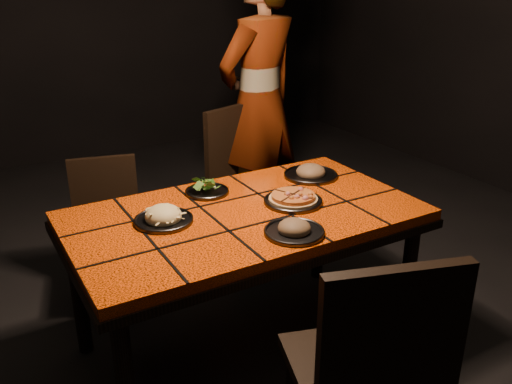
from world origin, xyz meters
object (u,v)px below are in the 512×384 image
chair_far_left (108,221)px  plate_pasta (163,217)px  dining_table (245,226)px  plate_pizza (293,199)px  chair_far_right (243,172)px  diner (259,104)px  chair_near (372,367)px

chair_far_left → plate_pasta: plate_pasta is taller
chair_far_left → plate_pasta: bearing=-70.5°
plate_pasta → dining_table: bearing=-11.8°
plate_pizza → plate_pasta: size_ratio=1.19×
dining_table → chair_far_left: size_ratio=1.97×
chair_far_left → plate_pizza: (0.69, -0.84, 0.30)m
dining_table → plate_pasta: 0.39m
dining_table → chair_far_left: 0.94m
chair_far_right → chair_far_left: bearing=168.5°
chair_far_left → plate_pizza: chair_far_left is taller
dining_table → diner: diner is taller
chair_near → plate_pasta: chair_near is taller
chair_near → plate_pizza: size_ratio=3.25×
diner → dining_table: bearing=38.4°
chair_near → chair_far_left: chair_near is taller
dining_table → chair_far_right: size_ratio=1.66×
plate_pizza → chair_far_right: bearing=75.2°
chair_far_right → chair_near: bearing=-124.6°
diner → plate_pasta: diner is taller
dining_table → plate_pizza: 0.27m
chair_near → chair_far_right: 1.97m
dining_table → plate_pizza: plate_pizza is taller
chair_far_right → plate_pizza: bearing=-122.7°
diner → plate_pizza: diner is taller
dining_table → plate_pasta: plate_pasta is taller
chair_far_right → plate_pizza: (-0.25, -0.95, 0.21)m
plate_pizza → plate_pasta: (-0.61, 0.11, 0.01)m
dining_table → chair_near: size_ratio=1.59×
dining_table → plate_pizza: (0.25, -0.03, 0.10)m
chair_near → chair_far_right: (0.57, 1.89, -0.02)m
chair_far_left → chair_far_right: size_ratio=0.84×
dining_table → chair_far_right: 1.05m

